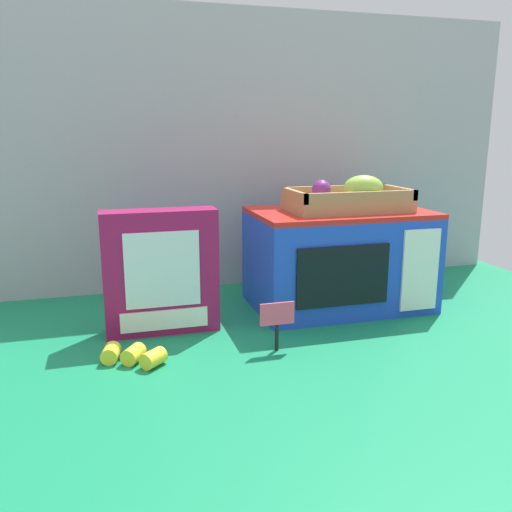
{
  "coord_description": "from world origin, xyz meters",
  "views": [
    {
      "loc": [
        -0.36,
        -1.15,
        0.43
      ],
      "look_at": [
        -0.03,
        -0.0,
        0.15
      ],
      "focal_mm": 37.53,
      "sensor_mm": 36.0,
      "label": 1
    }
  ],
  "objects_px": {
    "toy_microwave": "(339,258)",
    "food_groups_crate": "(349,199)",
    "loose_toy_banana": "(132,355)",
    "cookie_set_box": "(161,272)",
    "price_sign": "(277,319)"
  },
  "relations": [
    {
      "from": "cookie_set_box",
      "to": "price_sign",
      "type": "xyz_separation_m",
      "value": [
        0.21,
        -0.17,
        -0.07
      ]
    },
    {
      "from": "toy_microwave",
      "to": "food_groups_crate",
      "type": "relative_size",
      "value": 1.49
    },
    {
      "from": "toy_microwave",
      "to": "loose_toy_banana",
      "type": "bearing_deg",
      "value": -157.26
    },
    {
      "from": "cookie_set_box",
      "to": "price_sign",
      "type": "relative_size",
      "value": 2.67
    },
    {
      "from": "food_groups_crate",
      "to": "cookie_set_box",
      "type": "distance_m",
      "value": 0.47
    },
    {
      "from": "cookie_set_box",
      "to": "loose_toy_banana",
      "type": "height_order",
      "value": "cookie_set_box"
    },
    {
      "from": "food_groups_crate",
      "to": "price_sign",
      "type": "height_order",
      "value": "food_groups_crate"
    },
    {
      "from": "food_groups_crate",
      "to": "price_sign",
      "type": "relative_size",
      "value": 2.82
    },
    {
      "from": "price_sign",
      "to": "loose_toy_banana",
      "type": "xyz_separation_m",
      "value": [
        -0.28,
        0.02,
        -0.05
      ]
    },
    {
      "from": "cookie_set_box",
      "to": "loose_toy_banana",
      "type": "distance_m",
      "value": 0.21
    },
    {
      "from": "toy_microwave",
      "to": "food_groups_crate",
      "type": "height_order",
      "value": "food_groups_crate"
    },
    {
      "from": "toy_microwave",
      "to": "loose_toy_banana",
      "type": "height_order",
      "value": "toy_microwave"
    },
    {
      "from": "toy_microwave",
      "to": "loose_toy_banana",
      "type": "distance_m",
      "value": 0.57
    },
    {
      "from": "cookie_set_box",
      "to": "loose_toy_banana",
      "type": "bearing_deg",
      "value": -115.74
    },
    {
      "from": "price_sign",
      "to": "loose_toy_banana",
      "type": "height_order",
      "value": "price_sign"
    }
  ]
}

